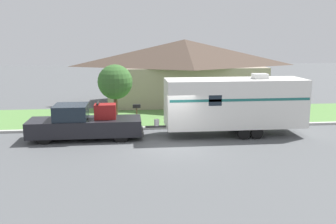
{
  "coord_description": "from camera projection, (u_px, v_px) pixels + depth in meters",
  "views": [
    {
      "loc": [
        -2.29,
        -18.3,
        5.45
      ],
      "look_at": [
        -0.06,
        1.9,
        1.4
      ],
      "focal_mm": 40.0,
      "sensor_mm": 36.0,
      "label": 1
    }
  ],
  "objects": [
    {
      "name": "house_across_street",
      "position": [
        184.0,
        70.0,
        31.48
      ],
      "size": [
        13.64,
        6.8,
        5.31
      ],
      "color": "gray",
      "rests_on": "ground_plane"
    },
    {
      "name": "lawn_strip",
      "position": [
        160.0,
        116.0,
        26.36
      ],
      "size": [
        80.0,
        7.0,
        0.03
      ],
      "color": "#568442",
      "rests_on": "ground_plane"
    },
    {
      "name": "pickup_truck",
      "position": [
        84.0,
        124.0,
        20.33
      ],
      "size": [
        6.16,
        2.0,
        2.03
      ],
      "color": "black",
      "rests_on": "ground_plane"
    },
    {
      "name": "ground_plane",
      "position": [
        173.0,
        146.0,
        19.15
      ],
      "size": [
        120.0,
        120.0,
        0.0
      ],
      "primitive_type": "plane",
      "color": "#515456"
    },
    {
      "name": "tree_in_yard",
      "position": [
        115.0,
        82.0,
        23.87
      ],
      "size": [
        2.23,
        2.23,
        3.79
      ],
      "color": "brown",
      "rests_on": "ground_plane"
    },
    {
      "name": "travel_trailer",
      "position": [
        235.0,
        103.0,
        21.04
      ],
      "size": [
        8.94,
        2.37,
        3.47
      ],
      "color": "black",
      "rests_on": "ground_plane"
    },
    {
      "name": "mailbox",
      "position": [
        137.0,
        110.0,
        23.09
      ],
      "size": [
        0.48,
        0.2,
        1.41
      ],
      "color": "brown",
      "rests_on": "ground_plane"
    },
    {
      "name": "curb_strip",
      "position": [
        166.0,
        127.0,
        22.79
      ],
      "size": [
        80.0,
        0.3,
        0.14
      ],
      "color": "#ADADA8",
      "rests_on": "ground_plane"
    }
  ]
}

